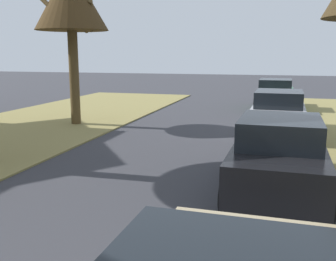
% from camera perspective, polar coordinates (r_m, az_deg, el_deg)
% --- Properties ---
extents(parked_sedan_black, '(2.00, 4.43, 1.57)m').
position_cam_1_polar(parked_sedan_black, '(8.69, 15.72, -3.58)').
color(parked_sedan_black, black).
rests_on(parked_sedan_black, ground).
extents(parked_sedan_silver, '(2.00, 4.43, 1.57)m').
position_cam_1_polar(parked_sedan_silver, '(14.80, 15.63, 2.32)').
color(parked_sedan_silver, '#BCBCC1').
rests_on(parked_sedan_silver, ground).
extents(parked_sedan_green, '(2.00, 4.43, 1.57)m').
position_cam_1_polar(parked_sedan_green, '(21.62, 15.22, 4.95)').
color(parked_sedan_green, '#28663D').
rests_on(parked_sedan_green, ground).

